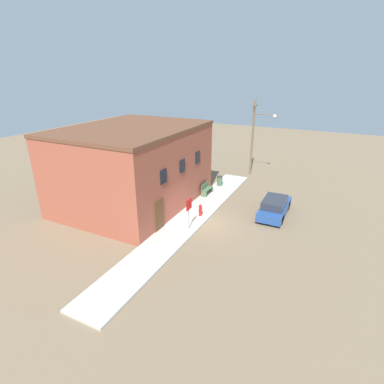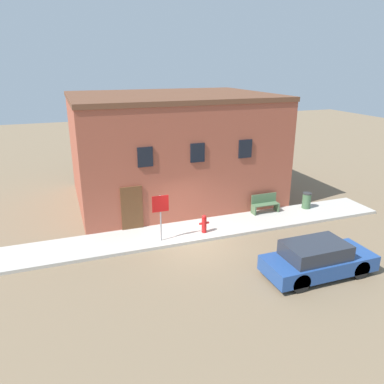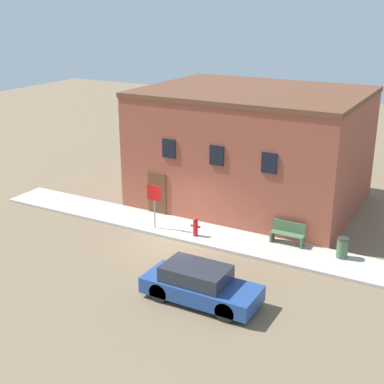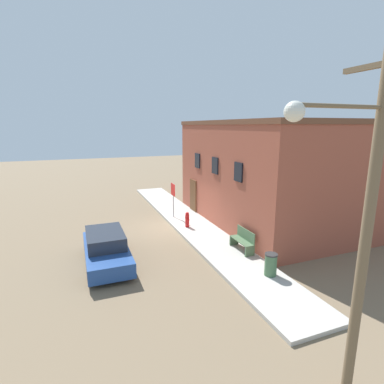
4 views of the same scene
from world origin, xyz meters
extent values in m
plane|color=#7A664C|center=(0.00, 0.00, 0.00)|extent=(80.00, 80.00, 0.00)
cube|color=#BCB7AD|center=(0.00, 1.11, 0.07)|extent=(20.35, 2.22, 0.14)
cube|color=#9E4C38|center=(0.95, 6.37, 2.84)|extent=(10.71, 8.29, 5.67)
cube|color=brown|center=(0.95, 6.37, 5.79)|extent=(10.81, 8.39, 0.24)
cube|color=black|center=(-1.55, 2.19, 3.52)|extent=(0.70, 0.08, 0.90)
cube|color=black|center=(0.95, 2.19, 3.52)|extent=(0.70, 0.08, 0.90)
cube|color=black|center=(3.45, 2.19, 3.52)|extent=(0.70, 0.08, 0.90)
cube|color=brown|center=(-2.26, 2.19, 1.10)|extent=(1.00, 0.08, 2.20)
cylinder|color=red|center=(0.71, 0.66, 0.49)|extent=(0.22, 0.22, 0.70)
sphere|color=red|center=(0.71, 0.66, 0.90)|extent=(0.20, 0.20, 0.20)
cylinder|color=red|center=(0.54, 0.66, 0.60)|extent=(0.12, 0.10, 0.10)
cylinder|color=red|center=(0.88, 0.66, 0.60)|extent=(0.12, 0.10, 0.10)
cylinder|color=gray|center=(-1.35, 0.53, 1.18)|extent=(0.06, 0.06, 2.08)
cube|color=red|center=(-1.35, 0.51, 1.86)|extent=(0.72, 0.02, 0.72)
cube|color=#4C6B47|center=(3.90, 1.82, 0.36)|extent=(0.08, 0.44, 0.44)
cube|color=#4C6B47|center=(5.26, 1.82, 0.36)|extent=(0.08, 0.44, 0.44)
cube|color=#4C6B47|center=(4.58, 1.82, 0.60)|extent=(1.44, 0.44, 0.04)
cube|color=#4C6B47|center=(4.58, 2.02, 0.86)|extent=(1.44, 0.04, 0.49)
cylinder|color=#426642|center=(6.97, 1.65, 0.54)|extent=(0.45, 0.45, 0.79)
cylinder|color=#2D2D2D|center=(6.97, 1.65, 0.97)|extent=(0.47, 0.47, 0.06)
cylinder|color=black|center=(4.72, -3.19, 0.35)|extent=(0.71, 0.20, 0.71)
cylinder|color=black|center=(4.72, -4.66, 0.35)|extent=(0.71, 0.20, 0.71)
cylinder|color=black|center=(2.14, -3.19, 0.35)|extent=(0.71, 0.20, 0.71)
cylinder|color=black|center=(2.14, -4.66, 0.35)|extent=(0.71, 0.20, 0.71)
cube|color=#23478C|center=(3.43, -3.92, 0.48)|extent=(4.16, 1.68, 0.58)
cube|color=#282D38|center=(3.23, -3.92, 1.05)|extent=(2.29, 1.48, 0.55)
camera|label=1|loc=(-16.60, -7.18, 9.56)|focal=28.00mm
camera|label=2|loc=(-5.14, -13.81, 7.45)|focal=35.00mm
camera|label=3|loc=(11.14, -18.54, 9.94)|focal=50.00mm
camera|label=4|loc=(15.48, -4.83, 5.61)|focal=28.00mm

